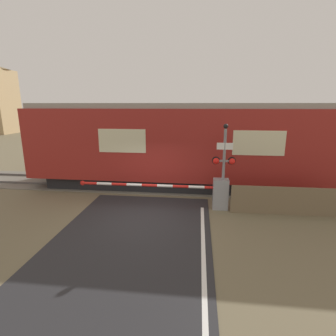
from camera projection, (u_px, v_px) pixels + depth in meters
ground_plane at (144, 216)px, 9.85m from camera, size 80.00×80.00×0.00m
track_bed at (159, 184)px, 13.62m from camera, size 36.00×3.20×0.13m
train at (251, 146)px, 12.61m from camera, size 21.50×3.19×4.13m
crossing_barrier at (208, 192)px, 10.43m from camera, size 6.11×0.44×1.23m
signal_post at (224, 162)px, 9.97m from camera, size 0.90×0.26×3.38m
roadside_fence at (290, 201)px, 9.79m from camera, size 4.35×0.06×1.10m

